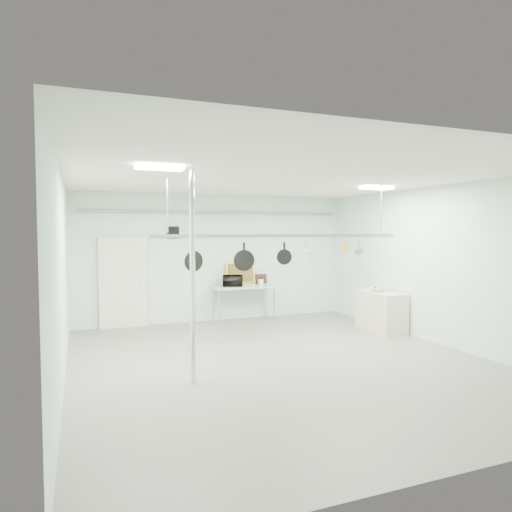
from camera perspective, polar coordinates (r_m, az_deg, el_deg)
name	(u,v)px	position (r m, az deg, el deg)	size (l,w,h in m)	color
floor	(280,361)	(8.22, 3.07, -13.01)	(8.00, 8.00, 0.00)	gray
ceiling	(281,178)	(7.94, 3.14, 9.67)	(7.00, 8.00, 0.02)	silver
back_wall	(216,258)	(11.66, -5.00, -0.24)	(7.00, 0.02, 3.20)	silver
right_wall	(439,265)	(9.88, 21.88, -1.06)	(0.02, 8.00, 3.20)	silver
door	(123,283)	(11.24, -16.27, -3.30)	(1.10, 0.10, 2.20)	silver
wall_vent	(173,232)	(11.37, -10.33, 2.91)	(0.30, 0.04, 0.30)	black
conduit_pipe	(217,213)	(11.57, -4.91, 5.43)	(0.07, 0.07, 6.60)	gray
chrome_pole	(193,277)	(6.81, -7.93, -2.67)	(0.08, 0.08, 3.20)	silver
prep_table	(243,289)	(11.55, -1.58, -4.09)	(1.60, 0.70, 0.91)	#A3BFB2
side_cabinet	(381,311)	(10.87, 15.34, -6.69)	(0.60, 1.20, 0.90)	beige
pot_rack	(284,234)	(8.25, 3.52, 2.75)	(4.80, 0.06, 1.00)	#B7B7BC
light_panel_left	(160,168)	(6.53, -11.97, 10.76)	(0.65, 0.30, 0.05)	white
light_panel_right	(376,188)	(9.67, 14.83, 8.23)	(0.65, 0.30, 0.05)	white
microwave	(233,281)	(11.42, -2.92, -3.11)	(0.50, 0.34, 0.28)	black
coffee_canister	(261,282)	(11.51, 0.62, -3.30)	(0.13, 0.13, 0.18)	white
painting_large	(240,273)	(11.80, -1.97, -2.16)	(0.78, 0.05, 0.58)	gold
painting_small	(261,279)	(12.02, 0.65, -2.85)	(0.30, 0.04, 0.25)	#351812
fruit_bowl	(378,289)	(10.85, 14.97, -4.06)	(0.37, 0.37, 0.09)	silver
skillet_left	(194,257)	(7.71, -7.80, -0.10)	(0.35, 0.06, 0.46)	black
skillet_mid	(244,257)	(7.97, -1.51, -0.13)	(0.37, 0.06, 0.51)	black
skillet_right	(284,253)	(8.26, 3.55, 0.39)	(0.28, 0.06, 0.39)	black
whisk	(306,252)	(8.45, 6.23, 0.55)	(0.20, 0.20, 0.36)	#AEADB2
grater	(346,247)	(8.88, 11.16, 1.13)	(0.08, 0.02, 0.20)	gold
saucepan	(359,248)	(9.04, 12.71, 0.99)	(0.14, 0.09, 0.25)	#ACABB0
fruit_cluster	(378,288)	(10.85, 14.98, -3.85)	(0.24, 0.24, 0.09)	#9D260E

